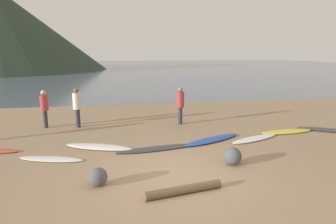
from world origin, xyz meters
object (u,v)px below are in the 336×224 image
Objects in this scene: surfboard_1 at (51,159)px; surfboard_4 at (212,140)px; surfboard_2 at (99,147)px; surfboard_3 at (156,148)px; beach_rock_near at (233,156)px; person_1 at (77,104)px; driftwood_log at (184,190)px; surfboard_6 at (286,132)px; beach_rock_far at (98,177)px; surfboard_5 at (255,139)px; person_0 at (44,106)px; surfboard_7 at (327,130)px; person_3 at (180,102)px.

surfboard_4 is (5.27, 0.93, 0.02)m from surfboard_1.
surfboard_2 is 1.91m from surfboard_3.
surfboard_1 is 3.98× the size of beach_rock_near.
surfboard_4 is 2.27m from beach_rock_near.
driftwood_log is (2.96, -6.58, -0.89)m from person_1.
beach_rock_near reaches higher than surfboard_3.
person_1 is (-0.96, 2.99, 0.94)m from surfboard_2.
beach_rock_far reaches higher than surfboard_6.
driftwood_log reaches higher than surfboard_5.
person_1 is (0.38, 3.83, 0.96)m from surfboard_1.
person_0 is 8.10m from beach_rock_near.
surfboard_2 reaches higher than surfboard_5.
surfboard_1 is at bearing -142.81° from person_1.
surfboard_5 is at bearing -30.80° from surfboard_4.
surfboard_2 is 8.95m from surfboard_7.
surfboard_7 is 1.32× the size of person_1.
beach_rock_near is at bearing 103.30° from person_0.
person_0 is at bearing -161.39° from surfboard_7.
beach_rock_far is at bearing -126.72° from person_1.
person_0 is at bearing 138.51° from beach_rock_near.
surfboard_3 is 6.05× the size of beach_rock_far.
surfboard_6 is 4.50× the size of beach_rock_near.
person_3 reaches higher than surfboard_2.
surfboard_4 is 1.59× the size of person_0.
beach_rock_near is (-5.17, -2.68, 0.20)m from surfboard_7.
beach_rock_near is at bearing 2.98° from surfboard_1.
surfboard_4 is at bearing 85.51° from beach_rock_near.
surfboard_7 is (3.42, 0.57, 0.01)m from surfboard_5.
surfboard_1 is 10.36m from surfboard_7.
surfboard_3 is 1.59× the size of person_1.
surfboard_4 reaches higher than surfboard_3.
surfboard_6 is 1.41× the size of person_0.
surfboard_1 is at bearing 164.92° from surfboard_5.
driftwood_log is at bearing -156.38° from surfboard_5.
person_1 is at bearing 130.58° from surfboard_2.
surfboard_5 is (5.51, -0.06, -0.01)m from surfboard_2.
person_0 reaches higher than surfboard_1.
surfboard_4 is 1.14× the size of surfboard_7.
person_0 is 0.94× the size of person_1.
beach_rock_far is (-3.64, -0.65, -0.03)m from beach_rock_near.
surfboard_3 is (3.18, 0.36, 0.00)m from surfboard_1.
beach_rock_far is at bearing 157.69° from driftwood_log.
surfboard_4 is 1.50× the size of person_1.
person_1 is 4.35m from person_3.
person_1 is (-9.89, 2.48, 0.94)m from surfboard_7.
person_3 is (1.54, 3.20, 0.94)m from surfboard_3.
surfboard_4 is at bearing -77.90° from person_1.
person_0 is 3.60× the size of beach_rock_far.
driftwood_log is (4.29, -6.77, -0.84)m from person_0.
surfboard_7 is at bearing 131.42° from person_0.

